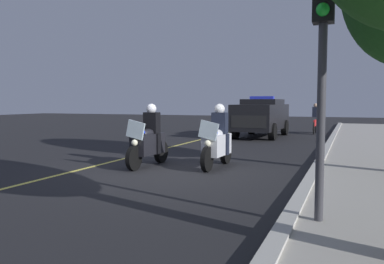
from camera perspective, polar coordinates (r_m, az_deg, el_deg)
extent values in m
plane|color=black|center=(10.20, -3.33, -5.68)|extent=(80.00, 80.00, 0.00)
cube|color=#B7B5AD|center=(9.28, 16.63, -6.38)|extent=(48.00, 0.24, 0.15)
cube|color=#E0D14C|center=(11.34, -13.87, -4.76)|extent=(48.00, 0.12, 0.01)
cylinder|color=black|center=(10.39, -8.30, -3.74)|extent=(0.64, 0.14, 0.64)
cylinder|color=black|center=(11.68, -4.44, -2.82)|extent=(0.64, 0.16, 0.64)
cube|color=black|center=(10.98, -6.32, -1.71)|extent=(1.21, 0.47, 0.56)
ellipsoid|color=black|center=(10.90, -6.46, -0.17)|extent=(0.57, 0.33, 0.24)
cube|color=silver|center=(10.40, -8.06, 0.31)|extent=(0.07, 0.56, 0.53)
sphere|color=#F9F4CC|center=(10.37, -8.21, -1.53)|extent=(0.17, 0.17, 0.17)
sphere|color=red|center=(10.60, -8.43, 0.00)|extent=(0.09, 0.09, 0.09)
sphere|color=#1933F2|center=(10.43, -6.93, -0.05)|extent=(0.09, 0.09, 0.09)
cube|color=black|center=(11.13, -5.76, 1.27)|extent=(0.29, 0.41, 0.60)
cube|color=black|center=(11.03, -4.98, -1.68)|extent=(0.18, 0.14, 0.56)
cube|color=black|center=(11.22, -6.78, -1.59)|extent=(0.18, 0.14, 0.56)
sphere|color=silver|center=(11.10, -5.83, 3.32)|extent=(0.28, 0.28, 0.28)
cylinder|color=black|center=(10.11, 2.16, -3.92)|extent=(0.64, 0.14, 0.64)
cylinder|color=black|center=(11.51, 4.86, -2.92)|extent=(0.64, 0.16, 0.64)
cube|color=silver|center=(10.76, 3.57, -1.82)|extent=(1.21, 0.47, 0.56)
ellipsoid|color=silver|center=(10.68, 3.48, -0.25)|extent=(0.57, 0.33, 0.24)
cube|color=silver|center=(10.13, 2.37, 0.25)|extent=(0.07, 0.56, 0.53)
sphere|color=#F9F4CC|center=(10.10, 2.25, -1.64)|extent=(0.17, 0.17, 0.17)
sphere|color=red|center=(10.31, 1.80, -0.07)|extent=(0.09, 0.09, 0.09)
sphere|color=#1933F2|center=(10.20, 3.47, -0.12)|extent=(0.09, 0.09, 0.09)
cube|color=black|center=(10.93, 3.99, 1.22)|extent=(0.29, 0.41, 0.60)
cube|color=black|center=(10.85, 4.86, -1.77)|extent=(0.18, 0.14, 0.56)
cube|color=black|center=(10.98, 2.88, -1.69)|extent=(0.18, 0.14, 0.56)
sphere|color=white|center=(10.89, 3.96, 3.32)|extent=(0.28, 0.28, 0.28)
cube|color=black|center=(20.41, 9.87, 2.16)|extent=(4.95, 2.03, 1.24)
cube|color=black|center=(20.69, 10.08, 4.12)|extent=(2.45, 1.81, 0.36)
cube|color=#2633D8|center=(20.50, 9.97, 4.85)|extent=(0.31, 1.21, 0.14)
cube|color=black|center=(18.09, 8.09, 1.47)|extent=(0.16, 1.62, 0.56)
cylinder|color=black|center=(18.74, 11.41, 0.05)|extent=(0.81, 0.30, 0.80)
cylinder|color=black|center=(19.19, 6.15, 0.21)|extent=(0.81, 0.30, 0.80)
cylinder|color=black|center=(21.77, 13.10, 0.61)|extent=(0.81, 0.30, 0.80)
cylinder|color=black|center=(22.16, 8.52, 0.74)|extent=(0.81, 0.30, 0.80)
cylinder|color=black|center=(22.69, 17.00, 0.50)|extent=(0.66, 0.06, 0.66)
cylinder|color=black|center=(23.78, 17.29, 0.66)|extent=(0.66, 0.06, 0.66)
cube|color=red|center=(23.22, 17.17, 1.25)|extent=(1.00, 0.09, 0.36)
cube|color=black|center=(23.24, 17.21, 2.73)|extent=(0.25, 0.33, 0.56)
sphere|color=tan|center=(23.21, 17.23, 3.67)|extent=(0.22, 0.22, 0.22)
cylinder|color=#38383D|center=(5.81, 18.01, 5.44)|extent=(0.12, 0.12, 3.61)
sphere|color=green|center=(5.78, 18.17, 16.29)|extent=(0.18, 0.18, 0.18)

